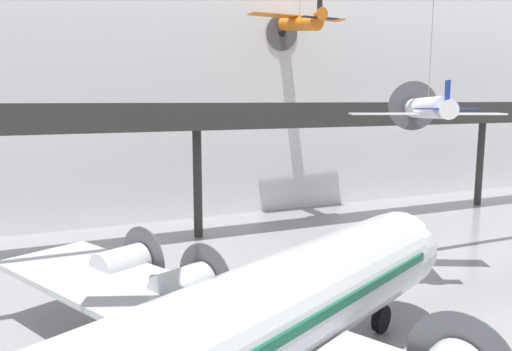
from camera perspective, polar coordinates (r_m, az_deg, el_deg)
The scene contains 5 objects.
hangar_back_wall at distance 46.35m, azimuth -9.78°, elevation 11.63°, with size 140.00×3.00×26.60m.
mezzanine_walkway at distance 37.98m, azimuth -6.37°, elevation 5.74°, with size 110.00×3.20×10.58m.
airliner_silver_main at distance 16.39m, azimuth -1.48°, elevation -17.21°, with size 24.68×29.00×10.64m.
suspended_plane_orange_highwing at distance 45.92m, azimuth 5.01°, elevation 17.00°, with size 9.15×7.50×6.48m.
suspended_plane_white_twin at distance 31.44m, azimuth 19.06°, elevation 7.29°, with size 8.73×7.71×12.80m.
Camera 1 is at (-11.45, -9.95, 10.80)m, focal length 35.00 mm.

